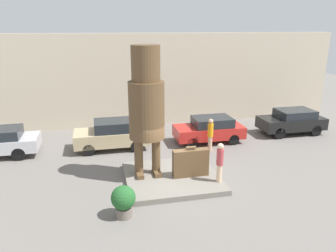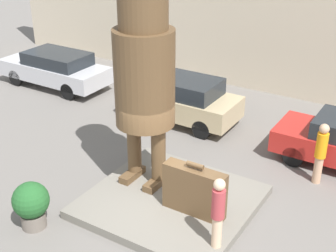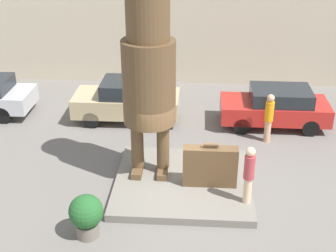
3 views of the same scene
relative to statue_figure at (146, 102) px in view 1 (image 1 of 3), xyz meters
The scene contains 11 objects.
ground_plane 3.69m from the statue_figure, 21.67° to the right, with size 60.00×60.00×0.00m, color slate.
pedestal 3.58m from the statue_figure, 21.67° to the right, with size 4.07×3.84×0.23m.
building_backdrop 8.67m from the statue_figure, 83.24° to the left, with size 28.00×0.60×6.15m.
statue_figure is the anchor object (origin of this frame).
giant_suitcase 3.29m from the statue_figure, 18.60° to the right, with size 1.58×0.39×1.39m.
tourist 3.95m from the statue_figure, 26.86° to the right, with size 0.29×0.29×1.73m.
parked_car_tan 5.10m from the statue_figure, 107.29° to the left, with size 4.04×1.80×1.62m.
parked_car_red 6.50m from the statue_figure, 42.71° to the left, with size 4.01×1.77×1.50m.
parked_car_black 11.21m from the statue_figure, 23.73° to the left, with size 4.03×1.83×1.55m.
planter_pot 4.27m from the statue_figure, 114.95° to the right, with size 0.88×0.88×1.20m.
worker_hivis 5.37m from the statue_figure, 34.50° to the left, with size 0.31×0.31×1.80m.
Camera 1 is at (-3.08, -12.88, 6.58)m, focal length 35.00 mm.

